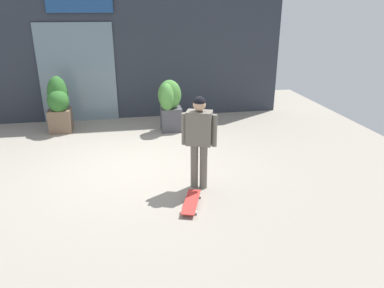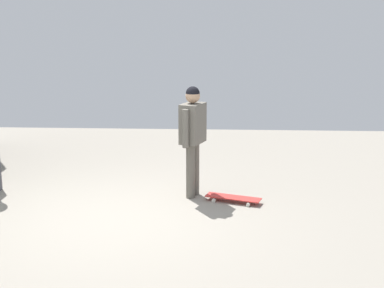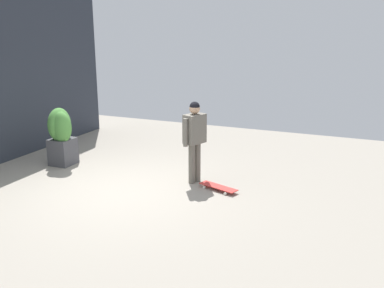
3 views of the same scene
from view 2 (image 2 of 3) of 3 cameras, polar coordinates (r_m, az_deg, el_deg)
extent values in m
plane|color=gray|center=(7.33, -9.56, -7.73)|extent=(12.00, 12.00, 0.00)
cylinder|color=#666056|center=(8.09, 0.30, -2.54)|extent=(0.13, 0.13, 0.81)
cylinder|color=#666056|center=(7.95, -0.15, -2.83)|extent=(0.13, 0.13, 0.81)
cube|color=#6B665B|center=(7.86, 0.08, 2.17)|extent=(0.48, 0.39, 0.57)
cylinder|color=#6B665B|center=(8.09, 0.80, 2.26)|extent=(0.09, 0.09, 0.54)
cylinder|color=#6B665B|center=(7.64, -0.68, 1.61)|extent=(0.09, 0.09, 0.54)
sphere|color=tan|center=(7.79, 0.08, 5.04)|extent=(0.21, 0.21, 0.21)
sphere|color=black|center=(7.79, 0.08, 5.30)|extent=(0.20, 0.20, 0.20)
cube|color=red|center=(7.88, 4.30, -5.57)|extent=(0.45, 0.82, 0.02)
cylinder|color=silver|center=(7.93, 6.31, -5.79)|extent=(0.05, 0.06, 0.05)
cylinder|color=silver|center=(7.72, 5.85, -6.31)|extent=(0.05, 0.06, 0.05)
cylinder|color=silver|center=(8.07, 2.81, -5.40)|extent=(0.05, 0.06, 0.05)
cylinder|color=silver|center=(7.86, 2.27, -5.89)|extent=(0.05, 0.06, 0.05)
camera|label=1|loc=(8.36, 42.00, 12.51)|focal=33.58mm
camera|label=3|loc=(2.82, 92.49, 8.74)|focal=40.71mm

